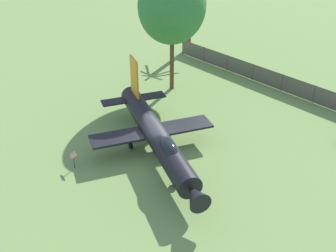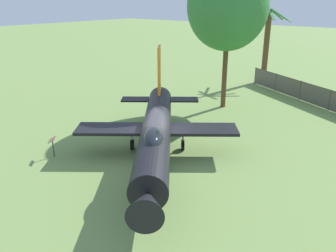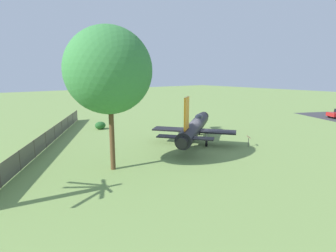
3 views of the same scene
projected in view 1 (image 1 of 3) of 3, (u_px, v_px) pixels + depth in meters
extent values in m
plane|color=#75934C|center=(155.00, 154.00, 29.53)|extent=(200.00, 200.00, 0.00)
cylinder|color=black|center=(155.00, 133.00, 28.68)|extent=(11.06, 9.04, 1.51)
cone|color=black|center=(195.00, 195.00, 22.99)|extent=(2.05, 1.99, 1.28)
cylinder|color=black|center=(129.00, 94.00, 34.09)|extent=(1.03, 1.08, 0.91)
ellipsoid|color=black|center=(169.00, 147.00, 26.07)|extent=(2.29, 2.06, 0.84)
cube|color=orange|center=(134.00, 77.00, 31.52)|extent=(1.51, 1.21, 2.95)
cube|color=black|center=(186.00, 125.00, 30.05)|extent=(3.61, 3.95, 0.16)
cube|color=black|center=(117.00, 138.00, 28.55)|extent=(3.61, 3.95, 0.16)
cube|color=black|center=(153.00, 96.00, 33.47)|extent=(1.97, 2.10, 0.10)
cube|color=black|center=(113.00, 102.00, 32.50)|extent=(1.97, 2.10, 0.10)
cylinder|color=#A5A8AD|center=(175.00, 174.00, 25.94)|extent=(0.12, 0.12, 1.23)
cylinder|color=black|center=(174.00, 182.00, 26.25)|extent=(0.58, 0.51, 0.60)
cylinder|color=#A5A8AD|center=(168.00, 130.00, 30.54)|extent=(0.12, 0.12, 1.23)
cylinder|color=black|center=(168.00, 137.00, 30.85)|extent=(0.58, 0.51, 0.60)
cylinder|color=#A5A8AD|center=(130.00, 137.00, 29.68)|extent=(0.12, 0.12, 1.23)
cylinder|color=black|center=(131.00, 145.00, 29.99)|extent=(0.58, 0.51, 0.60)
cylinder|color=brown|center=(172.00, 59.00, 37.52)|extent=(0.38, 0.38, 5.84)
ellipsoid|color=#387F3D|center=(172.00, 6.00, 35.13)|extent=(6.66, 5.74, 6.49)
cylinder|color=brown|center=(189.00, 20.00, 46.44)|extent=(0.57, 0.57, 6.85)
cylinder|color=#4C4238|center=(314.00, 94.00, 36.04)|extent=(0.08, 0.08, 1.65)
cylinder|color=#4C4238|center=(282.00, 82.00, 38.14)|extent=(0.08, 0.08, 1.65)
cylinder|color=#4C4238|center=(253.00, 72.00, 40.23)|extent=(0.08, 0.08, 1.65)
cylinder|color=#4C4238|center=(227.00, 63.00, 42.33)|extent=(0.08, 0.08, 1.65)
cylinder|color=#4C4238|center=(204.00, 54.00, 44.42)|extent=(0.08, 0.08, 1.65)
cylinder|color=#4C4238|center=(183.00, 47.00, 46.52)|extent=(0.08, 0.08, 1.65)
cylinder|color=#4C4238|center=(299.00, 80.00, 36.70)|extent=(14.74, 25.57, 0.05)
cube|color=#59544C|center=(297.00, 88.00, 37.09)|extent=(14.71, 25.55, 1.58)
cylinder|color=#333333|center=(74.00, 162.00, 27.83)|extent=(0.06, 0.06, 0.90)
cube|color=olive|center=(73.00, 155.00, 27.55)|extent=(0.70, 0.70, 0.25)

